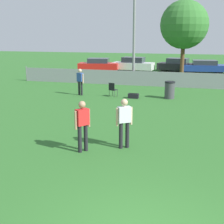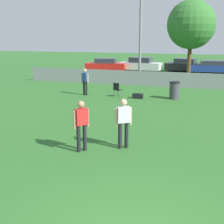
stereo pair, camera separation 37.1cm
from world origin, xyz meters
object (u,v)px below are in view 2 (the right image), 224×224
(parked_car_blue, at_px, (212,67))
(player_receiver_white, at_px, (123,120))
(light_pole, at_px, (141,22))
(parked_car_dark, at_px, (185,65))
(folding_chair_sideline, at_px, (117,89))
(tree_near_pole, at_px, (191,25))
(parked_car_red, at_px, (106,65))
(player_defender_red, at_px, (81,122))
(trash_bin, at_px, (174,90))
(gear_bag_sideline, at_px, (138,96))
(parked_car_white, at_px, (141,65))
(spectator_in_blue, at_px, (85,80))

(parked_car_blue, bearing_deg, player_receiver_white, -103.49)
(light_pole, height_order, parked_car_dark, light_pole)
(folding_chair_sideline, distance_m, parked_car_dark, 15.18)
(player_receiver_white, distance_m, folding_chair_sideline, 9.00)
(light_pole, bearing_deg, tree_near_pole, 30.99)
(light_pole, relative_size, tree_near_pole, 1.23)
(parked_car_red, xyz_separation_m, parked_car_blue, (10.66, 1.31, -0.02))
(tree_near_pole, bearing_deg, parked_car_dark, 96.82)
(light_pole, bearing_deg, parked_car_red, 125.60)
(light_pole, height_order, player_defender_red, light_pole)
(parked_car_red, bearing_deg, parked_car_blue, -1.99)
(light_pole, xyz_separation_m, parked_car_dark, (2.69, 9.32, -4.01))
(trash_bin, height_order, gear_bag_sideline, trash_bin)
(trash_bin, bearing_deg, parked_car_dark, 92.47)
(tree_near_pole, relative_size, parked_car_red, 1.48)
(parked_car_red, height_order, parked_car_white, parked_car_white)
(gear_bag_sideline, bearing_deg, parked_car_dark, 84.41)
(parked_car_dark, bearing_deg, folding_chair_sideline, -90.73)
(player_defender_red, xyz_separation_m, parked_car_dark, (1.21, 24.14, -0.32))
(parked_car_red, bearing_deg, parked_car_dark, 4.38)
(player_receiver_white, relative_size, parked_car_dark, 0.40)
(player_receiver_white, height_order, parked_car_white, player_receiver_white)
(light_pole, bearing_deg, gear_bag_sideline, -77.94)
(player_defender_red, relative_size, parked_car_white, 0.39)
(trash_bin, xyz_separation_m, parked_car_white, (-5.15, 13.79, 0.17))
(player_defender_red, relative_size, trash_bin, 1.64)
(player_defender_red, distance_m, parked_car_blue, 23.87)
(spectator_in_blue, distance_m, trash_bin, 5.57)
(spectator_in_blue, xyz_separation_m, parked_car_white, (0.38, 14.23, -0.28))
(trash_bin, height_order, parked_car_white, parked_car_white)
(light_pole, distance_m, folding_chair_sideline, 6.99)
(parked_car_dark, bearing_deg, light_pole, -96.18)
(parked_car_red, bearing_deg, spectator_in_blue, -85.66)
(light_pole, bearing_deg, folding_chair_sideline, -91.15)
(trash_bin, height_order, parked_car_red, parked_car_red)
(player_defender_red, distance_m, parked_car_white, 23.65)
(spectator_in_blue, bearing_deg, gear_bag_sideline, -158.68)
(light_pole, height_order, gear_bag_sideline, light_pole)
(light_pole, height_order, folding_chair_sideline, light_pole)
(tree_near_pole, bearing_deg, player_defender_red, -96.96)
(folding_chair_sideline, height_order, trash_bin, trash_bin)
(tree_near_pole, bearing_deg, light_pole, -149.01)
(player_receiver_white, bearing_deg, parked_car_white, 66.58)
(player_defender_red, xyz_separation_m, player_receiver_white, (1.21, 0.69, 0.00))
(player_defender_red, bearing_deg, gear_bag_sideline, 38.10)
(parked_car_white, bearing_deg, tree_near_pole, -45.67)
(gear_bag_sideline, bearing_deg, player_receiver_white, -80.12)
(spectator_in_blue, distance_m, parked_car_blue, 16.24)
(light_pole, height_order, spectator_in_blue, light_pole)
(gear_bag_sideline, bearing_deg, parked_car_red, 116.45)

